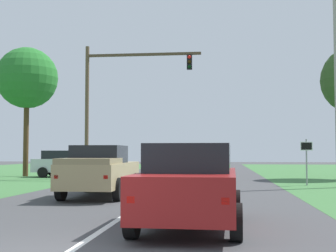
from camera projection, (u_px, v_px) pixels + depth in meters
The scene contains 8 objects.
ground_plane at pixel (158, 193), 18.82m from camera, with size 120.00×120.00×0.00m, color #424244.
lane_centre_stripe at pixel (72, 250), 7.91m from camera, with size 0.16×41.33×0.01m, color white.
red_suv_near at pixel (191, 183), 10.43m from camera, with size 2.33×4.96×1.85m.
pickup_truck_lead at pixel (100, 170), 17.44m from camera, with size 2.27×5.52×1.91m.
traffic_light at pixel (115, 91), 29.20m from camera, with size 7.33×0.40×8.37m.
keep_moving_sign at pixel (307, 156), 23.26m from camera, with size 0.60×0.09×2.31m.
crossing_suv_far at pixel (67, 163), 31.02m from camera, with size 4.50×2.09×1.77m.
extra_tree_1 at pixel (27, 78), 32.35m from camera, with size 4.23×4.23×8.93m.
Camera 1 is at (2.53, -7.11, 1.67)m, focal length 49.81 mm.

